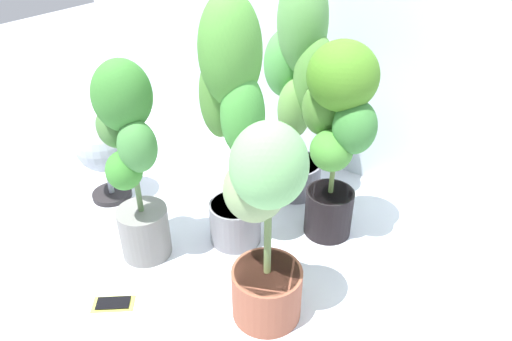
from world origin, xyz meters
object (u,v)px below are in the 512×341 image
(potted_plant_front_left, at_px, (131,160))
(floor_fan, at_px, (103,149))
(potted_plant_center, at_px, (232,112))
(cell_phone, at_px, (113,303))
(potted_plant_front_right, at_px, (265,220))
(potted_plant_back_right, at_px, (337,127))
(potted_plant_back_center, at_px, (299,82))

(potted_plant_front_left, distance_m, floor_fan, 0.49)
(potted_plant_center, relative_size, cell_phone, 6.24)
(potted_plant_front_right, relative_size, floor_fan, 1.84)
(cell_phone, bearing_deg, potted_plant_front_left, 163.30)
(potted_plant_front_left, height_order, floor_fan, potted_plant_front_left)
(potted_plant_back_right, height_order, floor_fan, potted_plant_back_right)
(potted_plant_front_left, bearing_deg, potted_plant_center, 47.05)
(potted_plant_front_left, relative_size, cell_phone, 5.04)
(potted_plant_front_right, relative_size, potted_plant_center, 0.73)
(potted_plant_back_center, height_order, floor_fan, potted_plant_back_center)
(cell_phone, xyz_separation_m, floor_fan, (-0.51, 0.45, 0.25))
(potted_plant_front_left, bearing_deg, cell_phone, -69.96)
(potted_plant_front_right, distance_m, cell_phone, 0.65)
(potted_plant_back_right, xyz_separation_m, potted_plant_front_right, (0.00, -0.50, -0.10))
(potted_plant_back_center, height_order, cell_phone, potted_plant_back_center)
(potted_plant_back_center, bearing_deg, potted_plant_back_right, -35.68)
(cell_phone, relative_size, floor_fan, 0.40)
(potted_plant_front_right, xyz_separation_m, floor_fan, (-0.95, 0.17, -0.13))
(cell_phone, bearing_deg, potted_plant_center, 126.96)
(floor_fan, bearing_deg, potted_plant_back_right, 91.85)
(potted_plant_center, distance_m, potted_plant_front_left, 0.39)
(potted_plant_front_right, xyz_separation_m, cell_phone, (-0.45, -0.27, -0.39))
(potted_plant_front_right, relative_size, potted_plant_front_left, 0.91)
(potted_plant_back_right, bearing_deg, cell_phone, -120.00)
(cell_phone, bearing_deg, potted_plant_back_right, 113.26)
(potted_plant_front_right, distance_m, potted_plant_front_left, 0.54)
(potted_plant_back_center, xyz_separation_m, floor_fan, (-0.69, -0.51, -0.29))
(potted_plant_front_right, height_order, potted_plant_center, potted_plant_center)
(potted_plant_back_right, xyz_separation_m, cell_phone, (-0.45, -0.77, -0.49))
(cell_phone, bearing_deg, floor_fan, -168.34)
(potted_plant_front_right, height_order, potted_plant_front_left, potted_plant_front_left)
(potted_plant_front_left, bearing_deg, potted_plant_back_right, 43.60)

